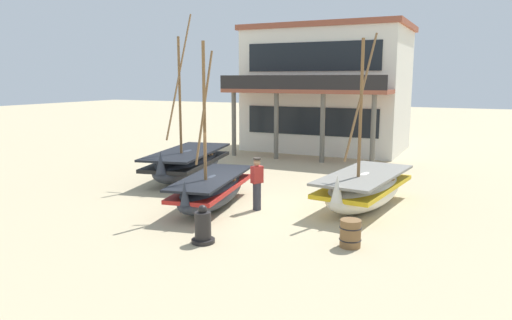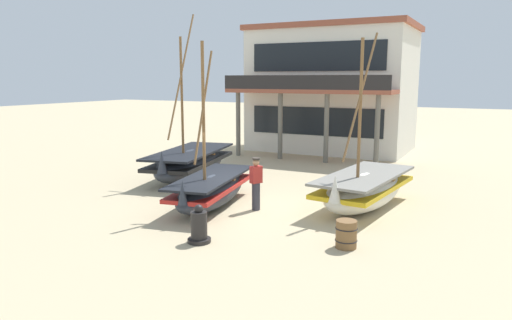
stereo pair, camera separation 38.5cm
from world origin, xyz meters
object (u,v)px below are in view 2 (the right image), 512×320
at_px(fishing_boat_far_right, 364,189).
at_px(wooden_barrel, 346,234).
at_px(fishing_boat_near_left, 211,189).
at_px(capstan_winch, 199,227).
at_px(harbor_building_main, 332,89).
at_px(fishing_boat_centre_large, 190,163).
at_px(fisherman_by_hull, 256,184).

xyz_separation_m(fishing_boat_far_right, wooden_barrel, (0.58, -3.85, -0.27)).
bearing_deg(wooden_barrel, fishing_boat_near_left, 160.92).
bearing_deg(capstan_winch, harbor_building_main, 97.35).
xyz_separation_m(fishing_boat_centre_large, wooden_barrel, (8.20, -5.03, -0.32)).
distance_m(fishing_boat_near_left, fishing_boat_centre_large, 4.55).
xyz_separation_m(fishing_boat_centre_large, capstan_winch, (4.74, -6.36, -0.27)).
bearing_deg(fishing_boat_far_right, fishing_boat_centre_large, 171.23).
distance_m(fishing_boat_near_left, capstan_winch, 3.47).
xyz_separation_m(fishing_boat_near_left, fisherman_by_hull, (1.49, 0.29, 0.26)).
relative_size(fishing_boat_far_right, harbor_building_main, 0.61).
bearing_deg(fisherman_by_hull, wooden_barrel, -29.81).
height_order(fishing_boat_near_left, fishing_boat_far_right, fishing_boat_far_right).
distance_m(fishing_boat_far_right, capstan_winch, 5.93).
distance_m(fisherman_by_hull, harbor_building_main, 14.27).
bearing_deg(fishing_boat_centre_large, capstan_winch, -53.30).
bearing_deg(capstan_winch, fishing_boat_near_left, 117.32).
xyz_separation_m(fisherman_by_hull, wooden_barrel, (3.56, -2.04, -0.48)).
xyz_separation_m(fishing_boat_centre_large, harbor_building_main, (2.52, 10.86, 2.90)).
bearing_deg(capstan_winch, wooden_barrel, 21.04).
height_order(fishing_boat_far_right, capstan_winch, fishing_boat_far_right).
relative_size(fishing_boat_near_left, fishing_boat_far_right, 0.94).
xyz_separation_m(fishing_boat_near_left, wooden_barrel, (5.05, -1.75, -0.22)).
distance_m(fishing_boat_centre_large, fisherman_by_hull, 5.52).
relative_size(fisherman_by_hull, capstan_winch, 1.70).
xyz_separation_m(fishing_boat_centre_large, fisherman_by_hull, (4.64, -2.99, 0.17)).
height_order(fisherman_by_hull, wooden_barrel, fisherman_by_hull).
bearing_deg(wooden_barrel, fishing_boat_centre_large, 148.48).
bearing_deg(harbor_building_main, capstan_winch, -82.65).
bearing_deg(wooden_barrel, capstan_winch, -158.96).
height_order(fishing_boat_centre_large, wooden_barrel, fishing_boat_centre_large).
distance_m(fishing_boat_near_left, harbor_building_main, 14.47).
relative_size(fishing_boat_centre_large, harbor_building_main, 0.74).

